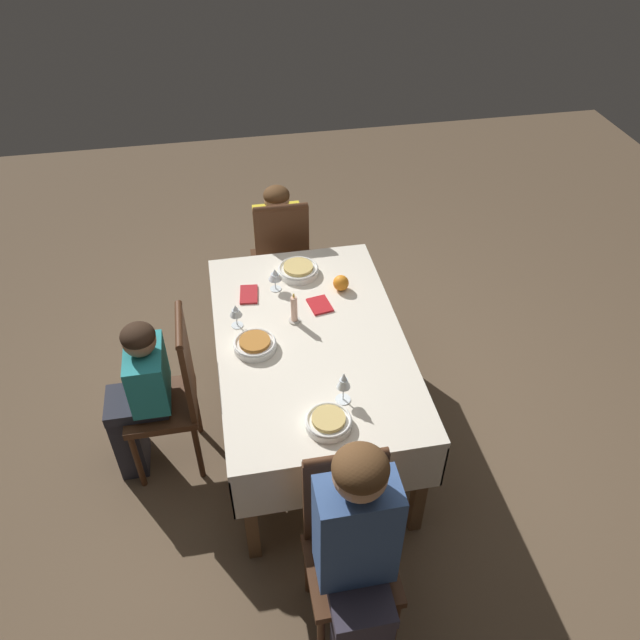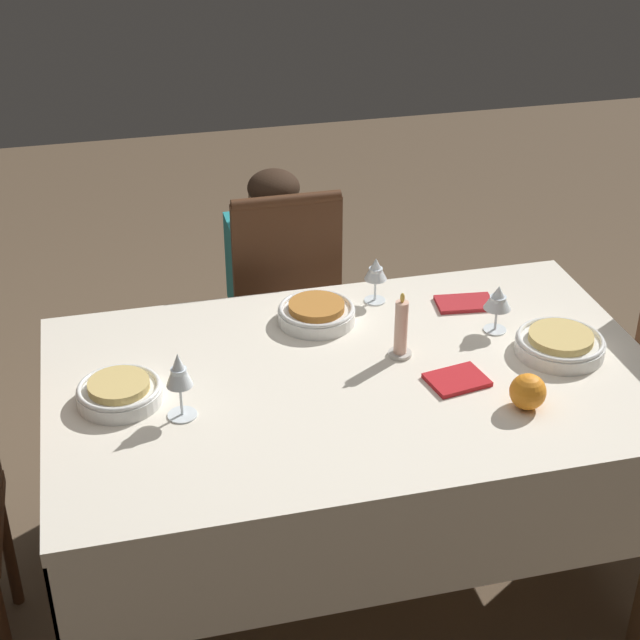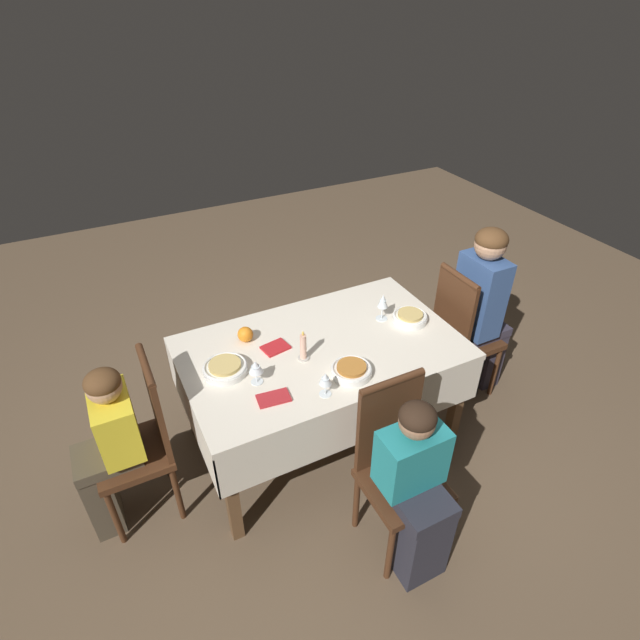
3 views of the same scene
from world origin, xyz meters
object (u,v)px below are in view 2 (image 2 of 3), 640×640
object	(u,v)px
candle_centerpiece	(401,332)
napkin_spare_side	(457,380)
chair_south	(283,313)
bowl_east	(120,392)
bowl_west	(560,343)
wine_glass_south	(376,271)
dining_table	(354,404)
wine_glass_west	(498,299)
orange_fruit	(528,392)
bowl_south	(317,313)
person_child_teal	(272,286)
napkin_red_folded	(465,303)
wine_glass_east	(179,373)

from	to	relation	value
candle_centerpiece	napkin_spare_side	distance (m)	0.19
chair_south	candle_centerpiece	world-z (taller)	chair_south
bowl_east	bowl_west	distance (m)	1.11
wine_glass_south	dining_table	bearing A→B (deg)	66.11
wine_glass_west	orange_fruit	bearing A→B (deg)	79.17
bowl_south	orange_fruit	bearing A→B (deg)	127.02
dining_table	bowl_west	bearing A→B (deg)	177.14
person_child_teal	bowl_west	world-z (taller)	person_child_teal
chair_south	wine_glass_south	distance (m)	0.51
bowl_east	bowl_south	size ratio (longest dim) A/B	0.96
orange_fruit	napkin_red_folded	xyz separation A→B (m)	(-0.04, -0.50, -0.04)
napkin_red_folded	napkin_spare_side	distance (m)	0.40
candle_centerpiece	napkin_red_folded	distance (m)	0.34
bowl_south	wine_glass_west	bearing A→B (deg)	160.46
wine_glass_east	napkin_spare_side	world-z (taller)	wine_glass_east
wine_glass_east	candle_centerpiece	bearing A→B (deg)	-167.04
wine_glass_east	napkin_spare_side	bearing A→B (deg)	178.36
bowl_east	wine_glass_west	bearing A→B (deg)	-174.35
person_child_teal	bowl_west	bearing A→B (deg)	122.57
bowl_east	bowl_west	bearing A→B (deg)	177.63
wine_glass_south	napkin_red_folded	bearing A→B (deg)	160.86
chair_south	napkin_spare_side	xyz separation A→B (m)	(-0.27, 0.81, 0.22)
bowl_south	napkin_spare_side	xyz separation A→B (m)	(-0.27, 0.37, -0.02)
napkin_red_folded	napkin_spare_side	world-z (taller)	same
wine_glass_east	bowl_west	xyz separation A→B (m)	(-0.98, -0.05, -0.09)
dining_table	chair_south	xyz separation A→B (m)	(0.04, -0.71, -0.12)
wine_glass_east	wine_glass_south	world-z (taller)	wine_glass_east
candle_centerpiece	orange_fruit	distance (m)	0.37
wine_glass_south	napkin_red_folded	distance (m)	0.27
person_child_teal	bowl_east	size ratio (longest dim) A/B	4.75
wine_glass_west	wine_glass_south	xyz separation A→B (m)	(0.27, -0.23, 0.00)
person_child_teal	candle_centerpiece	distance (m)	0.88
dining_table	wine_glass_south	xyz separation A→B (m)	(-0.16, -0.35, 0.19)
bowl_east	orange_fruit	world-z (taller)	orange_fruit
bowl_east	chair_south	bearing A→B (deg)	-127.72
chair_south	bowl_west	bearing A→B (deg)	127.95
wine_glass_west	wine_glass_south	world-z (taller)	same
person_child_teal	napkin_red_folded	xyz separation A→B (m)	(-0.43, 0.61, 0.20)
chair_south	bowl_south	distance (m)	0.50
wine_glass_west	napkin_red_folded	bearing A→B (deg)	-79.51
chair_south	person_child_teal	distance (m)	0.16
bowl_east	wine_glass_south	world-z (taller)	wine_glass_south
napkin_spare_side	wine_glass_south	bearing A→B (deg)	-80.02
chair_south	bowl_east	distance (m)	0.91
dining_table	bowl_south	distance (m)	0.30
orange_fruit	napkin_spare_side	world-z (taller)	orange_fruit
dining_table	bowl_south	world-z (taller)	bowl_south
bowl_west	candle_centerpiece	size ratio (longest dim) A/B	1.26
candle_centerpiece	napkin_spare_side	xyz separation A→B (m)	(-0.10, 0.15, -0.06)
candle_centerpiece	napkin_spare_side	world-z (taller)	candle_centerpiece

